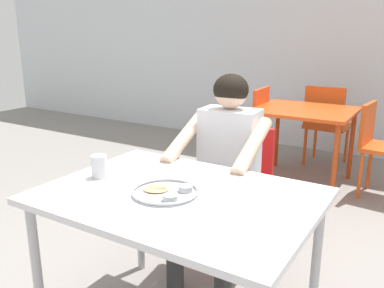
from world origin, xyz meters
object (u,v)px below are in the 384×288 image
Objects in this scene: diner_foreground at (223,159)px; table_background_red at (304,118)px; chair_foreground at (237,183)px; chair_red_right at (378,142)px; table_foreground at (179,208)px; chair_red_far at (326,121)px; thali_tray at (166,192)px; chair_red_left at (251,124)px; drinking_cup at (99,166)px.

table_background_red is (-0.04, 1.73, -0.07)m from diner_foreground.
diner_foreground is at bearing -87.20° from chair_foreground.
chair_foreground is at bearing -112.56° from chair_red_right.
table_foreground is 0.98× the size of diner_foreground.
chair_red_right is at bearing -45.62° from chair_red_far.
thali_tray is 2.55m from chair_red_left.
table_background_red is at bearing 83.07° from drinking_cup.
chair_foreground reaches higher than chair_red_right.
chair_red_right is at bearing 70.40° from diner_foreground.
drinking_cup is 0.75m from diner_foreground.
chair_red_left is at bearing 108.50° from diner_foreground.
diner_foreground is at bearing -109.60° from chair_red_right.
diner_foreground is (-0.07, 0.67, -0.05)m from thali_tray.
table_foreground is 0.88m from chair_foreground.
drinking_cup is 0.09× the size of diner_foreground.
chair_red_right reaches higher than table_background_red.
drinking_cup reaches higher than chair_foreground.
chair_red_right is (0.55, 2.41, -0.26)m from thali_tray.
drinking_cup is 2.61m from chair_red_right.
diner_foreground reaches higher than chair_red_right.
thali_tray is at bearing -102.87° from chair_red_right.
chair_red_left is 0.85m from chair_red_far.
chair_red_left is at bearing 175.39° from table_background_red.
chair_red_left reaches higher than table_foreground.
chair_red_left reaches higher than chair_red_right.
thali_tray is 0.33× the size of chair_red_left.
thali_tray is at bearing -84.11° from diner_foreground.
diner_foreground reaches higher than table_foreground.
chair_foreground reaches higher than table_background_red.
thali_tray is at bearing -89.06° from chair_red_far.
table_background_red is at bearing -94.97° from chair_red_far.
table_foreground is 0.64m from diner_foreground.
diner_foreground is (0.33, 0.66, -0.09)m from drinking_cup.
chair_foreground is at bearing 92.80° from diner_foreground.
chair_red_right is at bearing 67.44° from chair_foreground.
table_background_red is 1.07× the size of chair_red_right.
chair_red_far is at bearing 83.47° from drinking_cup.
drinking_cup is 0.13× the size of chair_foreground.
chair_foreground is 1.66m from chair_red_left.
drinking_cup is 3.06m from chair_red_far.
table_foreground is at bearing -82.12° from chair_foreground.
table_background_red is 1.01× the size of chair_red_left.
chair_red_far is at bearing 85.03° from table_background_red.
table_background_red is at bearing -178.87° from chair_red_right.
chair_foreground reaches higher than table_foreground.
table_background_red is (-0.14, 2.36, -0.03)m from table_foreground.
chair_red_right is (0.51, 2.37, -0.18)m from table_foreground.
table_foreground is at bearing -73.76° from chair_red_left.
diner_foreground is 1.73m from table_background_red.
chair_red_far is (0.61, 0.58, 0.00)m from chair_red_left.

